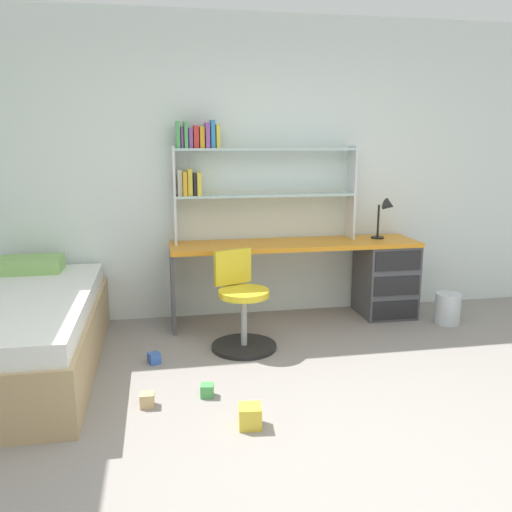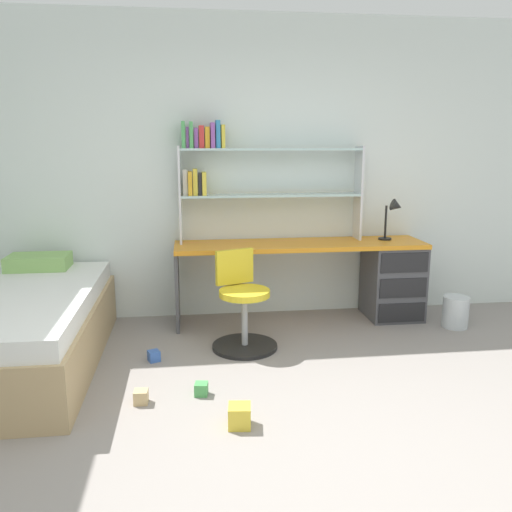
{
  "view_description": "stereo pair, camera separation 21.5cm",
  "coord_description": "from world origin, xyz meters",
  "px_view_note": "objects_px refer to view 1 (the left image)",
  "views": [
    {
      "loc": [
        -0.88,
        -2.3,
        1.61
      ],
      "look_at": [
        -0.18,
        1.52,
        0.77
      ],
      "focal_mm": 37.1,
      "sensor_mm": 36.0,
      "label": 1
    },
    {
      "loc": [
        -0.67,
        -2.33,
        1.61
      ],
      "look_at": [
        -0.18,
        1.52,
        0.77
      ],
      "focal_mm": 37.1,
      "sensor_mm": 36.0,
      "label": 2
    }
  ],
  "objects_px": {
    "bed_platform": "(11,335)",
    "toy_block_green_0": "(207,390)",
    "desk": "(358,272)",
    "waste_bin": "(448,308)",
    "toy_block_natural_1": "(147,400)",
    "toy_block_blue_2": "(154,358)",
    "desk_lamp": "(387,212)",
    "swivel_chair": "(242,311)",
    "toy_block_yellow_3": "(250,416)",
    "bookshelf_hutch": "(237,170)"
  },
  "relations": [
    {
      "from": "desk_lamp",
      "to": "toy_block_natural_1",
      "type": "height_order",
      "value": "desk_lamp"
    },
    {
      "from": "bed_platform",
      "to": "toy_block_green_0",
      "type": "height_order",
      "value": "bed_platform"
    },
    {
      "from": "bed_platform",
      "to": "toy_block_green_0",
      "type": "distance_m",
      "value": 1.49
    },
    {
      "from": "waste_bin",
      "to": "toy_block_natural_1",
      "type": "height_order",
      "value": "waste_bin"
    },
    {
      "from": "bookshelf_hutch",
      "to": "toy_block_yellow_3",
      "type": "distance_m",
      "value": 2.35
    },
    {
      "from": "toy_block_blue_2",
      "to": "toy_block_yellow_3",
      "type": "distance_m",
      "value": 1.15
    },
    {
      "from": "toy_block_yellow_3",
      "to": "toy_block_blue_2",
      "type": "bearing_deg",
      "value": 118.52
    },
    {
      "from": "desk",
      "to": "toy_block_green_0",
      "type": "distance_m",
      "value": 2.11
    },
    {
      "from": "desk",
      "to": "swivel_chair",
      "type": "relative_size",
      "value": 2.91
    },
    {
      "from": "swivel_chair",
      "to": "bed_platform",
      "type": "bearing_deg",
      "value": -174.62
    },
    {
      "from": "desk_lamp",
      "to": "swivel_chair",
      "type": "bearing_deg",
      "value": -157.44
    },
    {
      "from": "desk",
      "to": "bookshelf_hutch",
      "type": "height_order",
      "value": "bookshelf_hutch"
    },
    {
      "from": "waste_bin",
      "to": "toy_block_yellow_3",
      "type": "height_order",
      "value": "waste_bin"
    },
    {
      "from": "bed_platform",
      "to": "toy_block_natural_1",
      "type": "height_order",
      "value": "bed_platform"
    },
    {
      "from": "waste_bin",
      "to": "toy_block_yellow_3",
      "type": "relative_size",
      "value": 2.16
    },
    {
      "from": "toy_block_yellow_3",
      "to": "swivel_chair",
      "type": "bearing_deg",
      "value": 83.17
    },
    {
      "from": "swivel_chair",
      "to": "toy_block_yellow_3",
      "type": "relative_size",
      "value": 5.96
    },
    {
      "from": "desk",
      "to": "bookshelf_hutch",
      "type": "relative_size",
      "value": 1.36
    },
    {
      "from": "desk",
      "to": "desk_lamp",
      "type": "distance_m",
      "value": 0.62
    },
    {
      "from": "bed_platform",
      "to": "desk",
      "type": "bearing_deg",
      "value": 14.46
    },
    {
      "from": "toy_block_blue_2",
      "to": "swivel_chair",
      "type": "bearing_deg",
      "value": 15.94
    },
    {
      "from": "bed_platform",
      "to": "toy_block_blue_2",
      "type": "xyz_separation_m",
      "value": [
        0.99,
        -0.04,
        -0.24
      ]
    },
    {
      "from": "swivel_chair",
      "to": "toy_block_green_0",
      "type": "height_order",
      "value": "swivel_chair"
    },
    {
      "from": "desk_lamp",
      "to": "swivel_chair",
      "type": "height_order",
      "value": "desk_lamp"
    },
    {
      "from": "toy_block_blue_2",
      "to": "toy_block_yellow_3",
      "type": "height_order",
      "value": "toy_block_yellow_3"
    },
    {
      "from": "bed_platform",
      "to": "toy_block_natural_1",
      "type": "bearing_deg",
      "value": -36.33
    },
    {
      "from": "toy_block_green_0",
      "to": "bookshelf_hutch",
      "type": "bearing_deg",
      "value": 74.11
    },
    {
      "from": "desk",
      "to": "waste_bin",
      "type": "xyz_separation_m",
      "value": [
        0.73,
        -0.35,
        -0.28
      ]
    },
    {
      "from": "desk_lamp",
      "to": "bed_platform",
      "type": "bearing_deg",
      "value": -166.35
    },
    {
      "from": "bed_platform",
      "to": "toy_block_green_0",
      "type": "relative_size",
      "value": 24.57
    },
    {
      "from": "bed_platform",
      "to": "toy_block_green_0",
      "type": "xyz_separation_m",
      "value": [
        1.33,
        -0.63,
        -0.24
      ]
    },
    {
      "from": "toy_block_blue_2",
      "to": "toy_block_yellow_3",
      "type": "xyz_separation_m",
      "value": [
        0.55,
        -1.01,
        0.02
      ]
    },
    {
      "from": "waste_bin",
      "to": "toy_block_natural_1",
      "type": "xyz_separation_m",
      "value": [
        -2.66,
        -1.09,
        -0.1
      ]
    },
    {
      "from": "desk",
      "to": "toy_block_green_0",
      "type": "relative_size",
      "value": 27.19
    },
    {
      "from": "swivel_chair",
      "to": "toy_block_green_0",
      "type": "relative_size",
      "value": 9.34
    },
    {
      "from": "desk",
      "to": "bed_platform",
      "type": "distance_m",
      "value": 2.98
    },
    {
      "from": "desk_lamp",
      "to": "bed_platform",
      "type": "relative_size",
      "value": 0.19
    },
    {
      "from": "desk_lamp",
      "to": "toy_block_yellow_3",
      "type": "bearing_deg",
      "value": -131.36
    },
    {
      "from": "toy_block_green_0",
      "to": "toy_block_yellow_3",
      "type": "xyz_separation_m",
      "value": [
        0.21,
        -0.42,
        0.02
      ]
    },
    {
      "from": "desk",
      "to": "toy_block_blue_2",
      "type": "xyz_separation_m",
      "value": [
        -1.89,
        -0.78,
        -0.38
      ]
    },
    {
      "from": "toy_block_blue_2",
      "to": "bookshelf_hutch",
      "type": "bearing_deg",
      "value": 50.11
    },
    {
      "from": "desk",
      "to": "desk_lamp",
      "type": "xyz_separation_m",
      "value": [
        0.26,
        0.02,
        0.56
      ]
    },
    {
      "from": "desk_lamp",
      "to": "toy_block_yellow_3",
      "type": "distance_m",
      "value": 2.58
    },
    {
      "from": "toy_block_natural_1",
      "to": "desk_lamp",
      "type": "bearing_deg",
      "value": 33.75
    },
    {
      "from": "swivel_chair",
      "to": "bed_platform",
      "type": "xyz_separation_m",
      "value": [
        -1.69,
        -0.16,
        -0.02
      ]
    },
    {
      "from": "bookshelf_hutch",
      "to": "swivel_chair",
      "type": "bearing_deg",
      "value": -96.1
    },
    {
      "from": "waste_bin",
      "to": "toy_block_blue_2",
      "type": "distance_m",
      "value": 2.65
    },
    {
      "from": "desk_lamp",
      "to": "waste_bin",
      "type": "xyz_separation_m",
      "value": [
        0.47,
        -0.37,
        -0.84
      ]
    },
    {
      "from": "bookshelf_hutch",
      "to": "toy_block_natural_1",
      "type": "relative_size",
      "value": 18.98
    },
    {
      "from": "desk",
      "to": "toy_block_green_0",
      "type": "xyz_separation_m",
      "value": [
        -1.55,
        -1.38,
        -0.38
      ]
    }
  ]
}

